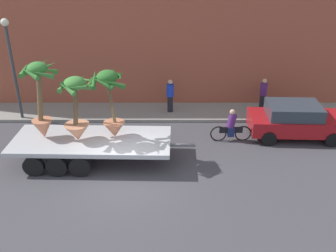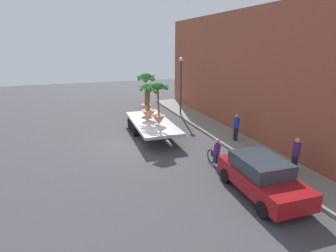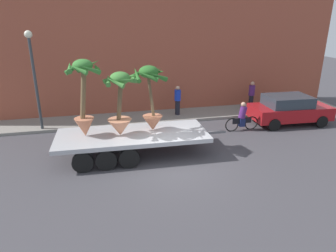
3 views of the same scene
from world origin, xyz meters
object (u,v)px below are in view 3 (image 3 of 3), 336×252
at_px(potted_palm_rear, 151,96).
at_px(pedestrian_far_left, 251,95).
at_px(potted_palm_front, 84,96).
at_px(cyclist, 242,118).
at_px(parked_car, 289,109).
at_px(flatbed_trailer, 127,138).
at_px(potted_palm_middle, 120,105).
at_px(street_lamp, 33,68).
at_px(pedestrian_near_gate, 178,100).

xyz_separation_m(potted_palm_rear, pedestrian_far_left, (7.05, 4.52, -1.44)).
distance_m(potted_palm_front, pedestrian_far_left, 10.86).
distance_m(cyclist, parked_car, 2.98).
distance_m(parked_car, pedestrian_far_left, 2.78).
relative_size(flatbed_trailer, potted_palm_middle, 2.80).
bearing_deg(street_lamp, potted_palm_middle, -45.96).
bearing_deg(parked_car, potted_palm_rear, -166.55).
xyz_separation_m(parked_car, street_lamp, (-13.00, 1.73, 2.40)).
distance_m(potted_palm_middle, pedestrian_near_gate, 6.00).
xyz_separation_m(flatbed_trailer, street_lamp, (-3.97, 3.84, 2.45)).
height_order(potted_palm_rear, cyclist, potted_palm_rear).
bearing_deg(potted_palm_middle, cyclist, 15.72).
bearing_deg(potted_palm_rear, pedestrian_far_left, 32.67).
bearing_deg(potted_palm_front, flatbed_trailer, -5.07).
bearing_deg(pedestrian_near_gate, flatbed_trailer, -126.62).
bearing_deg(flatbed_trailer, potted_palm_middle, -160.05).
height_order(potted_palm_front, parked_car, potted_palm_front).
bearing_deg(potted_palm_middle, potted_palm_front, 171.41).
bearing_deg(potted_palm_middle, pedestrian_far_left, 29.92).
distance_m(flatbed_trailer, pedestrian_far_left, 9.42).
distance_m(potted_palm_front, street_lamp, 4.45).
bearing_deg(pedestrian_near_gate, street_lamp, -174.24).
height_order(potted_palm_rear, pedestrian_near_gate, potted_palm_rear).
relative_size(potted_palm_front, parked_car, 0.73).
bearing_deg(potted_palm_middle, pedestrian_near_gate, 52.30).
distance_m(pedestrian_far_left, street_lamp, 12.34).
relative_size(cyclist, parked_car, 0.43).
distance_m(potted_palm_middle, street_lamp, 5.52).
bearing_deg(street_lamp, flatbed_trailer, -44.04).
xyz_separation_m(potted_palm_rear, street_lamp, (-5.06, 3.63, 0.75)).
relative_size(pedestrian_far_left, street_lamp, 0.35).
relative_size(potted_palm_front, pedestrian_far_left, 1.81).
bearing_deg(potted_palm_front, potted_palm_rear, 1.35).
distance_m(flatbed_trailer, pedestrian_near_gate, 5.71).
xyz_separation_m(potted_palm_middle, street_lamp, (-3.78, 3.91, 0.99)).
bearing_deg(street_lamp, cyclist, -12.01).
relative_size(flatbed_trailer, pedestrian_near_gate, 4.27).
xyz_separation_m(potted_palm_front, street_lamp, (-2.40, 3.70, 0.60)).
bearing_deg(cyclist, street_lamp, 167.99).
bearing_deg(parked_car, street_lamp, 172.40).
bearing_deg(street_lamp, potted_palm_rear, -35.71).
relative_size(flatbed_trailer, parked_car, 1.71).
relative_size(potted_palm_rear, parked_car, 0.65).
height_order(potted_palm_middle, cyclist, potted_palm_middle).
height_order(cyclist, street_lamp, street_lamp).
xyz_separation_m(potted_palm_front, pedestrian_far_left, (9.71, 4.58, -1.59)).
xyz_separation_m(potted_palm_rear, potted_palm_middle, (-1.28, -0.27, -0.24)).
distance_m(flatbed_trailer, potted_palm_front, 2.44).
relative_size(potted_palm_rear, pedestrian_near_gate, 1.62).
bearing_deg(flatbed_trailer, potted_palm_front, 174.93).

